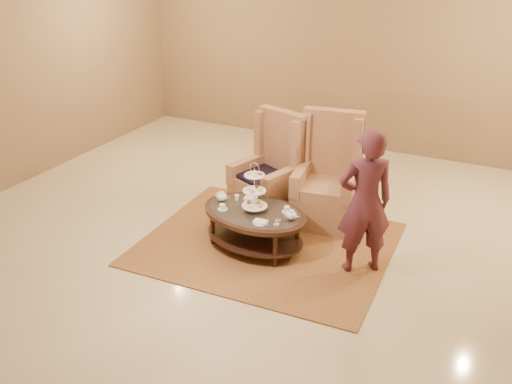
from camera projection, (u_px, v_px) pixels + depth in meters
The scene contains 8 objects.
ground at pixel (252, 248), 6.84m from camera, with size 8.00×8.00×0.00m, color beige.
ceiling at pixel (252, 248), 6.84m from camera, with size 8.00×8.00×0.02m, color silver.
wall_back at pixel (361, 45), 9.36m from camera, with size 8.00×0.04×3.50m, color #8C6D4C.
rug at pixel (267, 244), 6.92m from camera, with size 2.97×2.51×0.02m.
tea_table at pixel (255, 218), 6.70m from camera, with size 1.44×1.10×1.10m.
armchair_left at pixel (271, 180), 7.54m from camera, with size 0.93×0.95×1.37m.
armchair_right at pixel (327, 186), 7.33m from camera, with size 0.88×0.90×1.43m.
person at pixel (365, 203), 6.07m from camera, with size 0.73×0.67×1.66m.
Camera 1 is at (2.67, -5.29, 3.48)m, focal length 40.00 mm.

